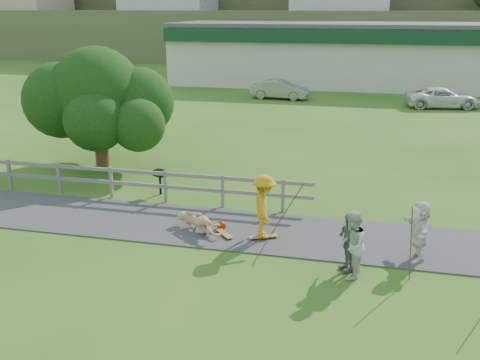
{
  "coord_description": "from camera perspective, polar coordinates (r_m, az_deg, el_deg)",
  "views": [
    {
      "loc": [
        4.36,
        -12.75,
        6.3
      ],
      "look_at": [
        0.89,
        2.0,
        1.41
      ],
      "focal_mm": 40.0,
      "sensor_mm": 36.0,
      "label": 1
    }
  ],
  "objects": [
    {
      "name": "spectator_b",
      "position": [
        13.57,
        11.5,
        -6.52
      ],
      "size": [
        0.76,
        0.98,
        1.54
      ],
      "primitive_type": "imported",
      "rotation": [
        0.0,
        0.0,
        5.21
      ],
      "color": "slate",
      "rests_on": "ground"
    },
    {
      "name": "skater_fallen",
      "position": [
        15.72,
        -4.43,
        -4.55
      ],
      "size": [
        1.29,
        1.65,
        0.62
      ],
      "primitive_type": "imported",
      "rotation": [
        0.0,
        0.0,
        0.98
      ],
      "color": "tan",
      "rests_on": "ground"
    },
    {
      "name": "pole_rider",
      "position": [
        15.26,
        5.07,
        -2.71
      ],
      "size": [
        0.03,
        0.03,
        1.89
      ],
      "primitive_type": "cylinder",
      "color": "brown",
      "rests_on": "ground"
    },
    {
      "name": "strip_mall",
      "position": [
        47.83,
        13.13,
        12.98
      ],
      "size": [
        32.5,
        10.75,
        5.1
      ],
      "color": "silver",
      "rests_on": "ground"
    },
    {
      "name": "pole_spec_left",
      "position": [
        13.44,
        17.76,
        -6.51
      ],
      "size": [
        0.03,
        0.03,
        1.88
      ],
      "primitive_type": "cylinder",
      "color": "brown",
      "rests_on": "ground"
    },
    {
      "name": "bbq",
      "position": [
        19.02,
        -8.51,
        -0.23
      ],
      "size": [
        0.5,
        0.45,
        0.89
      ],
      "primitive_type": null,
      "rotation": [
        0.0,
        0.0,
        -0.42
      ],
      "color": "black",
      "rests_on": "ground"
    },
    {
      "name": "helmet",
      "position": [
        15.94,
        -1.98,
        -4.87
      ],
      "size": [
        0.27,
        0.27,
        0.27
      ],
      "primitive_type": "sphere",
      "color": "#9D1D06",
      "rests_on": "ground"
    },
    {
      "name": "longboard_fallen",
      "position": [
        15.52,
        -1.69,
        -5.87
      ],
      "size": [
        0.67,
        0.72,
        0.09
      ],
      "primitive_type": null,
      "rotation": [
        0.0,
        0.0,
        -0.84
      ],
      "color": "olive",
      "rests_on": "ground"
    },
    {
      "name": "car_white",
      "position": [
        38.0,
        20.77,
        8.21
      ],
      "size": [
        5.05,
        2.98,
        1.32
      ],
      "primitive_type": "imported",
      "rotation": [
        0.0,
        0.0,
        1.75
      ],
      "color": "white",
      "rests_on": "ground"
    },
    {
      "name": "fence",
      "position": [
        19.21,
        -15.26,
        0.38
      ],
      "size": [
        15.05,
        0.1,
        1.1
      ],
      "color": "slate",
      "rests_on": "ground"
    },
    {
      "name": "path",
      "position": [
        16.17,
        -3.48,
        -4.99
      ],
      "size": [
        34.0,
        3.0,
        0.04
      ],
      "primitive_type": "cube",
      "color": "#3C3C3F",
      "rests_on": "ground"
    },
    {
      "name": "ground",
      "position": [
        14.87,
        -5.14,
        -7.24
      ],
      "size": [
        260.0,
        260.0,
        0.0
      ],
      "primitive_type": "plane",
      "color": "#2B5B1A",
      "rests_on": "ground"
    },
    {
      "name": "spectator_a",
      "position": [
        13.22,
        11.81,
        -6.84
      ],
      "size": [
        0.7,
        0.87,
        1.7
      ],
      "primitive_type": "imported",
      "rotation": [
        0.0,
        0.0,
        4.64
      ],
      "color": "beige",
      "rests_on": "ground"
    },
    {
      "name": "spectator_d",
      "position": [
        14.61,
        18.58,
        -5.16
      ],
      "size": [
        0.74,
        1.56,
        1.62
      ],
      "primitive_type": "imported",
      "rotation": [
        0.0,
        0.0,
        4.89
      ],
      "color": "silver",
      "rests_on": "ground"
    },
    {
      "name": "skater_rider",
      "position": [
        14.99,
        2.57,
        -3.18
      ],
      "size": [
        1.0,
        1.32,
        1.82
      ],
      "primitive_type": "imported",
      "rotation": [
        0.0,
        0.0,
        1.87
      ],
      "color": "orange",
      "rests_on": "ground"
    },
    {
      "name": "car_silver",
      "position": [
        39.2,
        4.27,
        9.6
      ],
      "size": [
        4.24,
        1.8,
        1.36
      ],
      "primitive_type": "imported",
      "rotation": [
        0.0,
        0.0,
        1.48
      ],
      "color": "gray",
      "rests_on": "ground"
    },
    {
      "name": "tree",
      "position": [
        22.55,
        -14.81,
        6.75
      ],
      "size": [
        5.81,
        5.81,
        4.34
      ],
      "primitive_type": null,
      "color": "black",
      "rests_on": "ground"
    },
    {
      "name": "longboard_rider",
      "position": [
        15.33,
        2.53,
        -6.2
      ],
      "size": [
        0.83,
        0.56,
        0.09
      ],
      "primitive_type": null,
      "rotation": [
        0.0,
        0.0,
        0.48
      ],
      "color": "olive",
      "rests_on": "ground"
    }
  ]
}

